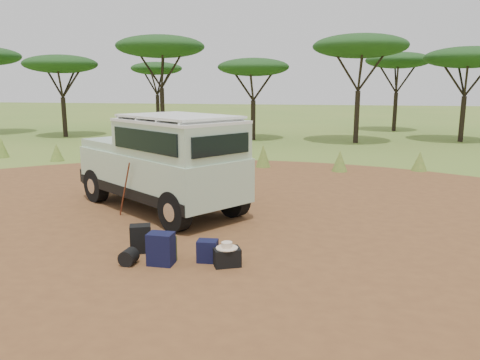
% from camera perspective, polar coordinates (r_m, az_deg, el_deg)
% --- Properties ---
extents(ground, '(140.00, 140.00, 0.00)m').
position_cam_1_polar(ground, '(10.42, -4.30, -6.64)').
color(ground, '#577E2D').
rests_on(ground, ground).
extents(dirt_clearing, '(23.00, 23.00, 0.01)m').
position_cam_1_polar(dirt_clearing, '(10.42, -4.30, -6.61)').
color(dirt_clearing, brown).
rests_on(dirt_clearing, ground).
extents(grass_fringe, '(36.60, 1.60, 0.90)m').
position_cam_1_polar(grass_fringe, '(18.60, 3.14, 2.73)').
color(grass_fringe, '#577E2D').
rests_on(grass_fringe, ground).
extents(acacia_treeline, '(46.70, 13.20, 6.26)m').
position_cam_1_polar(acacia_treeline, '(29.45, 7.66, 14.59)').
color(acacia_treeline, black).
rests_on(acacia_treeline, ground).
extents(safari_vehicle, '(5.36, 4.64, 2.52)m').
position_cam_1_polar(safari_vehicle, '(12.29, -9.30, 1.89)').
color(safari_vehicle, '#AECAAD').
rests_on(safari_vehicle, ground).
extents(walking_staff, '(0.51, 0.35, 1.42)m').
position_cam_1_polar(walking_staff, '(11.86, -13.89, -1.15)').
color(walking_staff, brown).
rests_on(walking_staff, ground).
extents(backpack_black, '(0.49, 0.43, 0.55)m').
position_cam_1_polar(backpack_black, '(9.45, -12.02, -7.01)').
color(backpack_black, black).
rests_on(backpack_black, ground).
extents(backpack_navy, '(0.47, 0.33, 0.60)m').
position_cam_1_polar(backpack_navy, '(8.74, -9.61, -8.29)').
color(backpack_navy, '#101135').
rests_on(backpack_navy, ground).
extents(backpack_olive, '(0.41, 0.34, 0.49)m').
position_cam_1_polar(backpack_olive, '(8.89, -9.10, -8.32)').
color(backpack_olive, '#38421E').
rests_on(backpack_olive, ground).
extents(duffel_navy, '(0.39, 0.30, 0.42)m').
position_cam_1_polar(duffel_navy, '(8.81, -3.98, -8.63)').
color(duffel_navy, '#101135').
rests_on(duffel_navy, ground).
extents(hard_case, '(0.57, 0.50, 0.34)m').
position_cam_1_polar(hard_case, '(8.61, -1.60, -9.38)').
color(hard_case, black).
rests_on(hard_case, ground).
extents(stuff_sack, '(0.31, 0.31, 0.30)m').
position_cam_1_polar(stuff_sack, '(8.90, -13.41, -9.12)').
color(stuff_sack, black).
rests_on(stuff_sack, ground).
extents(safari_hat, '(0.40, 0.40, 0.12)m').
position_cam_1_polar(safari_hat, '(8.54, -1.61, -8.05)').
color(safari_hat, beige).
rests_on(safari_hat, hard_case).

